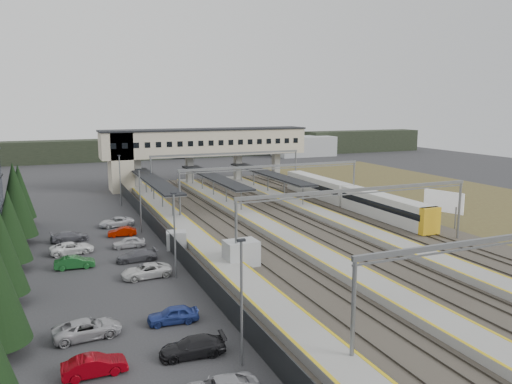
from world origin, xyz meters
name	(u,v)px	position (x,y,z in m)	size (l,w,h in m)	color
ground	(228,246)	(0.00, 0.00, 0.00)	(220.00, 220.00, 0.00)	#2B2B2D
conifer_row	(7,232)	(-22.00, -3.86, 4.84)	(4.42, 49.82, 9.50)	black
car_park	(119,278)	(-13.07, -7.69, 0.63)	(10.75, 44.82, 1.29)	#A4A3A8
lampposts	(154,213)	(-8.00, 1.25, 4.34)	(0.50, 53.25, 8.07)	gray
fence	(162,233)	(-6.50, 5.00, 1.00)	(0.08, 90.00, 2.00)	#26282B
relay_cabin_near	(241,254)	(-1.27, -7.40, 1.34)	(3.29, 2.45, 2.68)	#A6A9AC
relay_cabin_far	(176,240)	(-5.65, 1.34, 0.99)	(2.47, 2.18, 1.98)	#A6A9AC
rail_corridor	(283,226)	(9.34, 5.00, 0.29)	(34.00, 90.00, 0.92)	#37322C
canopies	(213,177)	(7.00, 27.00, 3.92)	(23.10, 30.00, 3.28)	black
footbridge	(193,146)	(7.70, 42.00, 7.93)	(40.40, 6.40, 11.20)	beige
gantries	(309,184)	(12.00, 3.00, 6.00)	(28.40, 62.28, 7.17)	gray
train	(349,197)	(24.00, 12.29, 1.89)	(2.64, 36.72, 3.33)	silver
billboard	(443,203)	(29.52, -1.74, 3.09)	(1.91, 5.32, 4.65)	gray
scrub_east	(488,207)	(45.00, 5.00, 0.03)	(34.00, 120.00, 0.06)	#4E4023
treeline_far	(200,148)	(23.81, 92.28, 2.95)	(170.00, 19.00, 7.00)	black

